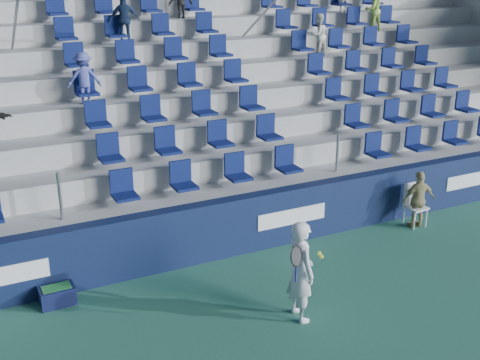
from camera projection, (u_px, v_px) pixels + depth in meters
name	position (u px, v px, depth m)	size (l,w,h in m)	color
ground	(308.00, 336.00, 9.51)	(70.00, 70.00, 0.00)	#2C6850
sponsor_wall	(223.00, 228.00, 11.96)	(24.00, 0.32, 1.20)	#101B3D
grandstand	(140.00, 103.00, 15.73)	(24.00, 8.17, 6.63)	#A8A9A3
tennis_player	(301.00, 271.00, 9.74)	(0.69, 0.67, 1.73)	silver
line_judge_chair	(413.00, 201.00, 13.44)	(0.45, 0.47, 0.98)	white
line_judge	(418.00, 200.00, 13.28)	(0.77, 0.32, 1.31)	tan
ball_bin	(57.00, 295.00, 10.36)	(0.60, 0.39, 0.33)	#0F1437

